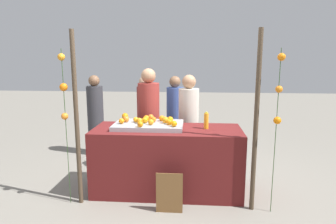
% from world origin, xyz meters
% --- Properties ---
extents(ground_plane, '(24.00, 24.00, 0.00)m').
position_xyz_m(ground_plane, '(0.00, 0.00, 0.00)').
color(ground_plane, gray).
extents(stall_counter, '(2.00, 0.78, 0.90)m').
position_xyz_m(stall_counter, '(0.00, 0.00, 0.45)').
color(stall_counter, '#5B1919').
rests_on(stall_counter, ground_plane).
extents(orange_tray, '(0.94, 0.59, 0.06)m').
position_xyz_m(orange_tray, '(-0.26, 0.05, 0.93)').
color(orange_tray, '#9EA0A5').
rests_on(orange_tray, stall_counter).
extents(orange_0, '(0.09, 0.09, 0.09)m').
position_xyz_m(orange_0, '(-0.31, 0.15, 1.00)').
color(orange_0, orange).
rests_on(orange_0, orange_tray).
extents(orange_1, '(0.08, 0.08, 0.08)m').
position_xyz_m(orange_1, '(-0.09, 0.20, 1.00)').
color(orange_1, orange).
rests_on(orange_1, orange_tray).
extents(orange_2, '(0.08, 0.08, 0.08)m').
position_xyz_m(orange_2, '(-0.33, -0.20, 0.99)').
color(orange_2, orange).
rests_on(orange_2, orange_tray).
extents(orange_3, '(0.09, 0.09, 0.09)m').
position_xyz_m(orange_3, '(-0.03, 0.06, 1.00)').
color(orange_3, orange).
rests_on(orange_3, orange_tray).
extents(orange_4, '(0.08, 0.08, 0.08)m').
position_xyz_m(orange_4, '(-0.26, 0.26, 1.00)').
color(orange_4, orange).
rests_on(orange_4, orange_tray).
extents(orange_5, '(0.08, 0.08, 0.08)m').
position_xyz_m(orange_5, '(0.10, -0.14, 1.00)').
color(orange_5, orange).
rests_on(orange_5, orange_tray).
extents(orange_6, '(0.09, 0.09, 0.09)m').
position_xyz_m(orange_6, '(-0.64, 0.28, 1.00)').
color(orange_6, orange).
rests_on(orange_6, orange_tray).
extents(orange_7, '(0.08, 0.08, 0.08)m').
position_xyz_m(orange_7, '(-0.21, -0.06, 0.99)').
color(orange_7, orange).
rests_on(orange_7, orange_tray).
extents(orange_8, '(0.08, 0.08, 0.08)m').
position_xyz_m(orange_8, '(-0.38, 0.01, 1.00)').
color(orange_8, orange).
rests_on(orange_8, orange_tray).
extents(orange_9, '(0.07, 0.07, 0.07)m').
position_xyz_m(orange_9, '(-0.44, 0.09, 0.99)').
color(orange_9, orange).
rests_on(orange_9, orange_tray).
extents(orange_10, '(0.08, 0.08, 0.08)m').
position_xyz_m(orange_10, '(0.03, -0.04, 0.99)').
color(orange_10, orange).
rests_on(orange_10, orange_tray).
extents(orange_11, '(0.07, 0.07, 0.07)m').
position_xyz_m(orange_11, '(-0.20, 0.12, 0.99)').
color(orange_11, orange).
rests_on(orange_11, orange_tray).
extents(orange_12, '(0.08, 0.08, 0.08)m').
position_xyz_m(orange_12, '(0.03, 0.13, 1.00)').
color(orange_12, orange).
rests_on(orange_12, orange_tray).
extents(orange_13, '(0.08, 0.08, 0.08)m').
position_xyz_m(orange_13, '(-0.31, 0.04, 1.00)').
color(orange_13, orange).
rests_on(orange_13, orange_tray).
extents(orange_14, '(0.08, 0.08, 0.08)m').
position_xyz_m(orange_14, '(-0.62, -0.02, 0.99)').
color(orange_14, orange).
rests_on(orange_14, orange_tray).
extents(orange_15, '(0.09, 0.09, 0.09)m').
position_xyz_m(orange_15, '(-0.58, 0.09, 1.00)').
color(orange_15, orange).
rests_on(orange_15, orange_tray).
extents(juice_bottle, '(0.06, 0.06, 0.23)m').
position_xyz_m(juice_bottle, '(0.52, 0.04, 1.00)').
color(juice_bottle, orange).
rests_on(juice_bottle, stall_counter).
extents(chalkboard_sign, '(0.32, 0.03, 0.51)m').
position_xyz_m(chalkboard_sign, '(0.08, -0.59, 0.24)').
color(chalkboard_sign, brown).
rests_on(chalkboard_sign, ground_plane).
extents(vendor_left, '(0.34, 0.34, 1.68)m').
position_xyz_m(vendor_left, '(-0.35, 0.68, 0.78)').
color(vendor_left, maroon).
rests_on(vendor_left, ground_plane).
extents(vendor_right, '(0.32, 0.32, 1.58)m').
position_xyz_m(vendor_right, '(0.28, 0.69, 0.74)').
color(vendor_right, beige).
rests_on(vendor_right, ground_plane).
extents(crowd_person_0, '(0.30, 0.30, 1.51)m').
position_xyz_m(crowd_person_0, '(0.02, 1.45, 0.71)').
color(crowd_person_0, '#384C8C').
rests_on(crowd_person_0, ground_plane).
extents(crowd_person_1, '(0.30, 0.30, 1.52)m').
position_xyz_m(crowd_person_1, '(-1.49, 1.52, 0.71)').
color(crowd_person_1, '#333338').
rests_on(crowd_person_1, ground_plane).
extents(crowd_person_2, '(0.30, 0.30, 1.48)m').
position_xyz_m(crowd_person_2, '(-0.60, 1.82, 0.69)').
color(crowd_person_2, maroon).
rests_on(crowd_person_2, ground_plane).
extents(canopy_post_left, '(0.06, 0.06, 2.17)m').
position_xyz_m(canopy_post_left, '(-1.08, -0.43, 1.09)').
color(canopy_post_left, '#473828').
rests_on(canopy_post_left, ground_plane).
extents(canopy_post_right, '(0.06, 0.06, 2.17)m').
position_xyz_m(canopy_post_right, '(1.08, -0.43, 1.09)').
color(canopy_post_right, '#473828').
rests_on(canopy_post_right, ground_plane).
extents(garland_strand_left, '(0.10, 0.10, 1.95)m').
position_xyz_m(garland_strand_left, '(-1.22, -0.44, 1.47)').
color(garland_strand_left, '#2D4C23').
rests_on(garland_strand_left, ground_plane).
extents(garland_strand_right, '(0.09, 0.10, 1.95)m').
position_xyz_m(garland_strand_right, '(1.31, -0.48, 1.46)').
color(garland_strand_right, '#2D4C23').
rests_on(garland_strand_right, ground_plane).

